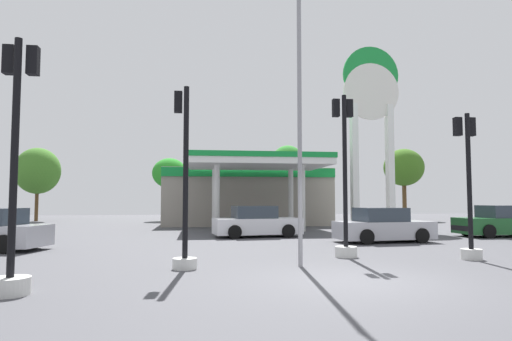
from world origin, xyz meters
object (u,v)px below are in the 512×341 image
at_px(station_pole_sign, 371,113).
at_px(traffic_signal_2, 184,204).
at_px(traffic_signal_1, 469,198).
at_px(corner_streetlamp, 301,91).
at_px(car_2, 257,223).
at_px(tree_3, 404,168).
at_px(traffic_signal_0, 345,196).
at_px(tree_0, 38,171).
at_px(tree_2, 288,164).
at_px(car_1, 383,226).
at_px(traffic_signal_3, 14,203).
at_px(tree_1, 170,174).
at_px(car_0, 501,222).

relative_size(station_pole_sign, traffic_signal_2, 2.47).
height_order(traffic_signal_1, corner_streetlamp, corner_streetlamp).
distance_m(car_2, traffic_signal_2, 10.19).
bearing_deg(tree_3, corner_streetlamp, -120.92).
relative_size(station_pole_sign, corner_streetlamp, 1.48).
bearing_deg(traffic_signal_2, corner_streetlamp, -3.12).
distance_m(traffic_signal_0, tree_0, 31.61).
height_order(tree_2, corner_streetlamp, corner_streetlamp).
height_order(car_1, corner_streetlamp, corner_streetlamp).
relative_size(traffic_signal_0, tree_3, 0.81).
height_order(tree_2, tree_3, tree_2).
bearing_deg(tree_0, traffic_signal_3, -71.96).
relative_size(car_1, traffic_signal_1, 0.96).
distance_m(traffic_signal_0, corner_streetlamp, 3.89).
distance_m(tree_0, tree_1, 10.93).
bearing_deg(tree_0, corner_streetlamp, -59.92).
xyz_separation_m(traffic_signal_3, tree_0, (-9.91, 30.43, 2.50)).
distance_m(car_1, traffic_signal_1, 5.69).
relative_size(car_2, tree_1, 0.80).
height_order(station_pole_sign, car_2, station_pole_sign).
distance_m(traffic_signal_0, tree_1, 26.99).
distance_m(car_2, traffic_signal_0, 8.14).
bearing_deg(tree_2, tree_1, 168.69).
xyz_separation_m(car_0, traffic_signal_1, (-6.58, -7.54, 1.15)).
relative_size(station_pole_sign, tree_0, 1.91).
height_order(car_2, traffic_signal_3, traffic_signal_3).
bearing_deg(car_1, traffic_signal_1, -86.73).
relative_size(traffic_signal_2, tree_3, 0.76).
relative_size(traffic_signal_3, tree_1, 0.90).
height_order(car_2, tree_1, tree_1).
relative_size(car_2, tree_3, 0.69).
distance_m(car_2, corner_streetlamp, 10.60).
height_order(car_0, traffic_signal_1, traffic_signal_1).
distance_m(traffic_signal_0, traffic_signal_2, 5.26).
distance_m(traffic_signal_3, corner_streetlamp, 7.38).
bearing_deg(corner_streetlamp, traffic_signal_1, 9.58).
distance_m(station_pole_sign, traffic_signal_2, 20.21).
xyz_separation_m(car_1, car_2, (-4.97, 3.33, 0.02)).
height_order(car_0, tree_0, tree_0).
bearing_deg(car_2, station_pole_sign, 35.56).
relative_size(traffic_signal_0, traffic_signal_1, 1.16).
relative_size(car_1, corner_streetlamp, 0.53).
distance_m(tree_0, tree_2, 21.17).
xyz_separation_m(traffic_signal_0, tree_2, (3.09, 23.93, 2.93)).
distance_m(car_1, car_2, 5.98).
distance_m(traffic_signal_2, tree_0, 30.69).
bearing_deg(traffic_signal_2, car_1, 37.69).
xyz_separation_m(traffic_signal_2, tree_0, (-13.03, 27.67, 2.55)).
bearing_deg(traffic_signal_3, station_pole_sign, 51.42).
xyz_separation_m(traffic_signal_1, traffic_signal_3, (-11.60, -3.50, -0.12)).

